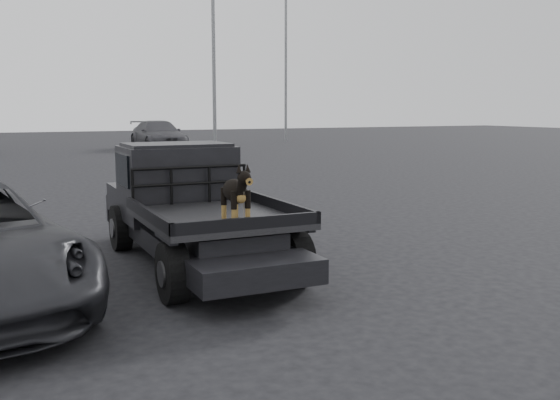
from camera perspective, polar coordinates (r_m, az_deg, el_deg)
name	(u,v)px	position (r m, az deg, el deg)	size (l,w,h in m)	color
ground	(288,291)	(8.19, 0.75, -8.34)	(120.00, 120.00, 0.00)	black
flatbed_ute	(196,235)	(9.52, -7.72, -3.19)	(2.00, 5.40, 0.92)	black
ute_cab	(177,170)	(10.29, -9.42, 2.71)	(1.72, 1.30, 0.88)	black
headache_rack	(191,185)	(9.59, -8.17, 1.34)	(1.80, 0.08, 0.55)	black
dog	(235,195)	(7.72, -4.10, 0.42)	(0.32, 0.60, 0.74)	black
distant_car_b	(158,135)	(36.89, -11.06, 5.85)	(2.31, 5.68, 1.65)	#434247
floodlight_mid	(213,2)	(31.44, -6.15, 17.56)	(1.08, 0.28, 13.60)	slate
floodlight_far	(286,32)	(44.77, 0.54, 15.15)	(1.08, 0.28, 14.06)	slate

